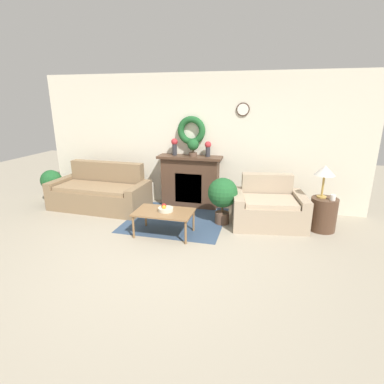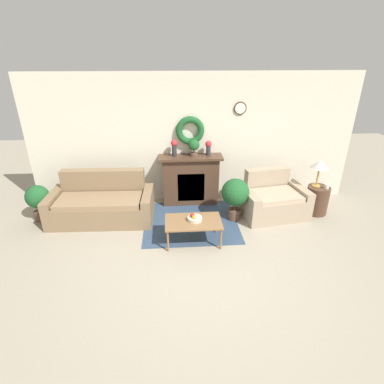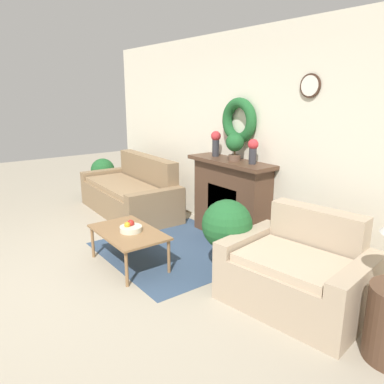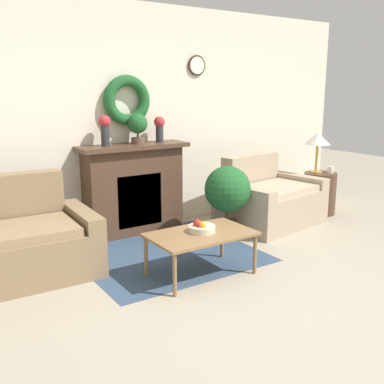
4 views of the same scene
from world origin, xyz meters
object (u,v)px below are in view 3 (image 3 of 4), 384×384
(vase_on_mantel_left, at_px, (216,142))
(coffee_table, at_px, (128,234))
(potted_plant_floor_by_loveseat, at_px, (227,228))
(fruit_bowl, at_px, (131,228))
(fireplace, at_px, (231,199))
(potted_plant_on_mantel, at_px, (235,144))
(potted_plant_floor_by_couch, at_px, (103,173))
(loveseat_right, at_px, (298,273))
(vase_on_mantel_right, at_px, (253,149))
(couch_left, at_px, (131,194))

(vase_on_mantel_left, bearing_deg, coffee_table, -79.67)
(potted_plant_floor_by_loveseat, bearing_deg, fruit_bowl, -140.48)
(fireplace, xyz_separation_m, potted_plant_on_mantel, (0.07, -0.01, 0.74))
(fireplace, distance_m, vase_on_mantel_left, 0.81)
(fireplace, relative_size, fruit_bowl, 5.23)
(vase_on_mantel_left, height_order, potted_plant_floor_by_couch, vase_on_mantel_left)
(loveseat_right, height_order, fruit_bowl, loveseat_right)
(vase_on_mantel_right, height_order, potted_plant_floor_by_loveseat, vase_on_mantel_right)
(vase_on_mantel_left, bearing_deg, loveseat_right, -17.69)
(couch_left, xyz_separation_m, vase_on_mantel_right, (2.16, 0.57, 0.94))
(coffee_table, bearing_deg, fireplace, 87.82)
(vase_on_mantel_right, bearing_deg, coffee_table, -105.76)
(coffee_table, height_order, fruit_bowl, fruit_bowl)
(loveseat_right, height_order, vase_on_mantel_right, vase_on_mantel_right)
(loveseat_right, bearing_deg, potted_plant_floor_by_couch, 169.87)
(potted_plant_floor_by_couch, distance_m, potted_plant_floor_by_loveseat, 3.82)
(vase_on_mantel_right, relative_size, potted_plant_on_mantel, 0.87)
(coffee_table, xyz_separation_m, vase_on_mantel_right, (0.43, 1.51, 0.88))
(loveseat_right, height_order, potted_plant_floor_by_couch, loveseat_right)
(couch_left, distance_m, potted_plant_floor_by_loveseat, 2.61)
(couch_left, relative_size, loveseat_right, 1.45)
(vase_on_mantel_left, xyz_separation_m, potted_plant_on_mantel, (0.40, -0.02, 0.01))
(couch_left, relative_size, vase_on_mantel_left, 5.84)
(potted_plant_floor_by_couch, bearing_deg, vase_on_mantel_right, 8.86)
(fireplace, distance_m, coffee_table, 1.52)
(fireplace, bearing_deg, potted_plant_on_mantel, -12.19)
(couch_left, relative_size, vase_on_mantel_right, 6.53)
(fruit_bowl, distance_m, vase_on_mantel_left, 1.73)
(fireplace, bearing_deg, potted_plant_floor_by_loveseat, -44.22)
(vase_on_mantel_right, bearing_deg, couch_left, -165.18)
(loveseat_right, bearing_deg, vase_on_mantel_left, 153.38)
(coffee_table, xyz_separation_m, vase_on_mantel_left, (-0.28, 1.51, 0.91))
(vase_on_mantel_left, bearing_deg, potted_plant_floor_by_couch, -168.87)
(fruit_bowl, bearing_deg, potted_plant_on_mantel, 85.96)
(coffee_table, bearing_deg, fruit_bowl, 46.60)
(loveseat_right, height_order, coffee_table, loveseat_right)
(couch_left, height_order, potted_plant_on_mantel, potted_plant_on_mantel)
(fruit_bowl, relative_size, vase_on_mantel_right, 0.82)
(couch_left, bearing_deg, vase_on_mantel_left, 23.32)
(fruit_bowl, relative_size, potted_plant_floor_by_loveseat, 0.29)
(potted_plant_floor_by_couch, bearing_deg, loveseat_right, -1.20)
(vase_on_mantel_right, bearing_deg, loveseat_right, -26.50)
(couch_left, xyz_separation_m, potted_plant_on_mantel, (1.85, 0.55, 0.97))
(couch_left, xyz_separation_m, coffee_table, (1.73, -0.94, 0.06))
(loveseat_right, bearing_deg, vase_on_mantel_right, 144.57)
(potted_plant_on_mantel, bearing_deg, potted_plant_floor_by_loveseat, -46.17)
(couch_left, bearing_deg, vase_on_mantel_right, 16.72)
(fruit_bowl, relative_size, potted_plant_floor_by_couch, 0.35)
(fireplace, height_order, coffee_table, fireplace)
(vase_on_mantel_right, bearing_deg, potted_plant_floor_by_couch, -171.14)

